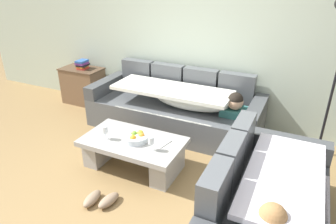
{
  "coord_description": "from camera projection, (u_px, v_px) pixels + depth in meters",
  "views": [
    {
      "loc": [
        1.47,
        -2.12,
        2.19
      ],
      "look_at": [
        -0.04,
        1.05,
        0.55
      ],
      "focal_mm": 32.44,
      "sensor_mm": 36.0,
      "label": 1
    }
  ],
  "objects": [
    {
      "name": "couch_along_wall",
      "position": [
        177.0,
        109.0,
        4.49
      ],
      "size": [
        2.54,
        0.92,
        0.88
      ],
      "color": "#515559",
      "rests_on": "ground_plane"
    },
    {
      "name": "wine_glass_near_left",
      "position": [
        105.0,
        130.0,
        3.55
      ],
      "size": [
        0.07,
        0.07,
        0.17
      ],
      "color": "silver",
      "rests_on": "coffee_table"
    },
    {
      "name": "pair_of_shoes",
      "position": [
        100.0,
        199.0,
        3.13
      ],
      "size": [
        0.32,
        0.33,
        0.09
      ],
      "color": "#8C7259",
      "rests_on": "ground_plane"
    },
    {
      "name": "book_stack_on_cabinet",
      "position": [
        82.0,
        64.0,
        5.25
      ],
      "size": [
        0.19,
        0.22,
        0.15
      ],
      "color": "red",
      "rests_on": "side_cabinet"
    },
    {
      "name": "coffee_table",
      "position": [
        133.0,
        150.0,
        3.64
      ],
      "size": [
        1.2,
        0.68,
        0.38
      ],
      "color": "#9C9A97",
      "rests_on": "ground_plane"
    },
    {
      "name": "side_cabinet",
      "position": [
        83.0,
        86.0,
        5.43
      ],
      "size": [
        0.72,
        0.44,
        0.64
      ],
      "color": "brown",
      "rests_on": "ground_plane"
    },
    {
      "name": "ground_plane",
      "position": [
        129.0,
        197.0,
        3.23
      ],
      "size": [
        14.0,
        14.0,
        0.0
      ],
      "primitive_type": "plane",
      "color": "olive"
    },
    {
      "name": "couch_near_window",
      "position": [
        267.0,
        204.0,
        2.66
      ],
      "size": [
        0.92,
        1.74,
        0.88
      ],
      "rotation": [
        0.0,
        0.0,
        1.57
      ],
      "color": "#515559",
      "rests_on": "ground_plane"
    },
    {
      "name": "wine_glass_near_right",
      "position": [
        151.0,
        141.0,
        3.33
      ],
      "size": [
        0.07,
        0.07,
        0.17
      ],
      "color": "silver",
      "rests_on": "coffee_table"
    },
    {
      "name": "fruit_bowl",
      "position": [
        136.0,
        137.0,
        3.54
      ],
      "size": [
        0.28,
        0.28,
        0.1
      ],
      "color": "silver",
      "rests_on": "coffee_table"
    },
    {
      "name": "open_magazine",
      "position": [
        157.0,
        141.0,
        3.55
      ],
      "size": [
        0.32,
        0.26,
        0.01
      ],
      "primitive_type": "cube",
      "rotation": [
        0.0,
        0.0,
        -0.21
      ],
      "color": "white",
      "rests_on": "coffee_table"
    },
    {
      "name": "back_wall",
      "position": [
        203.0,
        34.0,
        4.42
      ],
      "size": [
        9.0,
        0.1,
        2.7
      ],
      "primitive_type": "cube",
      "color": "beige",
      "rests_on": "ground_plane"
    },
    {
      "name": "floor_lamp",
      "position": [
        332.0,
        73.0,
        3.52
      ],
      "size": [
        0.33,
        0.31,
        1.95
      ],
      "color": "black",
      "rests_on": "ground_plane"
    }
  ]
}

